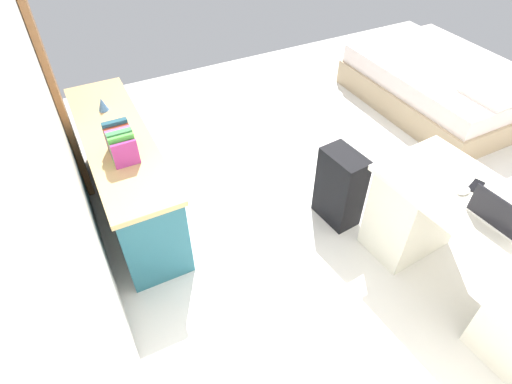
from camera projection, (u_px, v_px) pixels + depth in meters
name	position (u px, v px, depth m)	size (l,w,h in m)	color
ground_plane	(384.00, 189.00, 3.76)	(5.86, 5.86, 0.00)	silver
wall_back	(40.00, 120.00, 1.97)	(4.20, 0.10, 2.89)	silver
door_wooden	(47.00, 66.00, 3.29)	(0.88, 0.05, 2.04)	#936038
desk	(473.00, 251.00, 2.73)	(1.49, 0.77, 0.76)	silver
credenza	(126.00, 173.00, 3.36)	(1.80, 0.48, 0.72)	#235B6B
bed	(442.00, 85.00, 4.64)	(1.91, 1.42, 0.58)	tan
suitcase_black	(340.00, 187.00, 3.29)	(0.36, 0.22, 0.64)	black
laptop	(499.00, 215.00, 2.40)	(0.33, 0.25, 0.21)	silver
computer_mouse	(464.00, 191.00, 2.60)	(0.06, 0.10, 0.03)	white
cell_phone_by_mouse	(476.00, 186.00, 2.65)	(0.07, 0.14, 0.01)	black
book_row	(121.00, 142.00, 2.87)	(0.27, 0.17, 0.24)	#A23282
figurine_small	(102.00, 104.00, 3.34)	(0.08, 0.08, 0.11)	#4C7FBF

